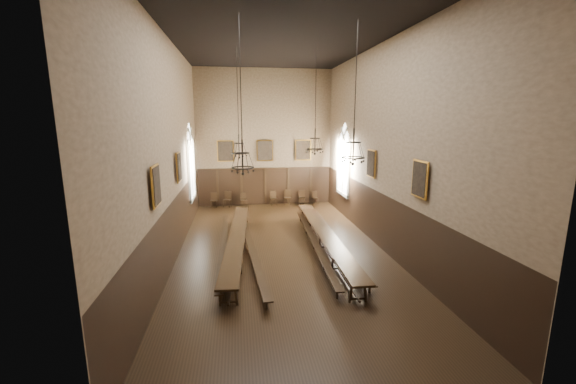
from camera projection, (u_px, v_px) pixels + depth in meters
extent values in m
cube|color=black|center=(282.00, 251.00, 15.70)|extent=(9.00, 18.00, 0.02)
cube|color=black|center=(281.00, 34.00, 13.90)|extent=(9.00, 18.00, 0.02)
cube|color=#887054|center=(265.00, 138.00, 23.54)|extent=(9.00, 0.02, 9.00)
cube|color=#887054|center=(347.00, 191.00, 6.06)|extent=(9.00, 0.02, 9.00)
cube|color=#887054|center=(170.00, 151.00, 14.17)|extent=(0.02, 18.00, 9.00)
cube|color=#887054|center=(383.00, 148.00, 15.43)|extent=(0.02, 18.00, 9.00)
cube|color=black|center=(237.00, 235.00, 15.39)|extent=(1.36, 10.24, 0.07)
cube|color=black|center=(325.00, 233.00, 15.67)|extent=(0.94, 10.47, 0.07)
cube|color=black|center=(223.00, 244.00, 15.38)|extent=(0.33, 9.33, 0.05)
cube|color=black|center=(250.00, 244.00, 15.26)|extent=(0.98, 10.22, 0.05)
cube|color=black|center=(314.00, 240.00, 15.78)|extent=(0.75, 9.79, 0.05)
cube|color=black|center=(337.00, 240.00, 15.90)|extent=(0.45, 9.22, 0.05)
cube|color=black|center=(214.00, 201.00, 23.40)|extent=(0.45, 0.45, 0.05)
cube|color=black|center=(214.00, 196.00, 23.53)|extent=(0.42, 0.07, 0.50)
cube|color=black|center=(227.00, 200.00, 23.48)|extent=(0.58, 0.58, 0.05)
cube|color=black|center=(227.00, 195.00, 23.62)|extent=(0.45, 0.18, 0.54)
cube|color=black|center=(244.00, 200.00, 23.73)|extent=(0.46, 0.46, 0.05)
cube|color=black|center=(244.00, 196.00, 23.84)|extent=(0.39, 0.11, 0.46)
cube|color=black|center=(274.00, 199.00, 24.02)|extent=(0.48, 0.48, 0.05)
cube|color=black|center=(273.00, 194.00, 24.14)|extent=(0.43, 0.10, 0.51)
cube|color=black|center=(288.00, 198.00, 24.11)|extent=(0.52, 0.52, 0.05)
cube|color=black|center=(287.00, 193.00, 24.24)|extent=(0.46, 0.12, 0.54)
cube|color=black|center=(302.00, 198.00, 24.29)|extent=(0.44, 0.44, 0.05)
cube|color=black|center=(302.00, 194.00, 24.42)|extent=(0.42, 0.06, 0.50)
cube|color=black|center=(315.00, 198.00, 24.40)|extent=(0.43, 0.43, 0.05)
cube|color=black|center=(315.00, 194.00, 24.51)|extent=(0.38, 0.10, 0.45)
cylinder|color=black|center=(237.00, 92.00, 16.57)|extent=(0.03, 0.03, 3.97)
torus|color=black|center=(239.00, 153.00, 17.15)|extent=(0.75, 0.75, 0.04)
torus|color=black|center=(239.00, 143.00, 17.05)|extent=(0.48, 0.48, 0.04)
cylinder|color=black|center=(239.00, 145.00, 17.07)|extent=(0.05, 0.05, 1.06)
cylinder|color=black|center=(316.00, 89.00, 16.61)|extent=(0.03, 0.03, 3.68)
torus|color=black|center=(315.00, 149.00, 17.18)|extent=(0.82, 0.82, 0.05)
torus|color=black|center=(315.00, 138.00, 17.08)|extent=(0.52, 0.52, 0.04)
cylinder|color=black|center=(315.00, 140.00, 17.10)|extent=(0.06, 0.06, 1.16)
cylinder|color=black|center=(240.00, 78.00, 11.39)|extent=(0.03, 0.03, 3.93)
torus|color=black|center=(243.00, 168.00, 11.97)|extent=(0.77, 0.77, 0.05)
torus|color=black|center=(242.00, 153.00, 11.87)|extent=(0.49, 0.49, 0.04)
cylinder|color=black|center=(242.00, 156.00, 11.89)|extent=(0.05, 0.05, 1.09)
cylinder|color=black|center=(356.00, 75.00, 12.08)|extent=(0.03, 0.03, 3.58)
torus|color=black|center=(353.00, 158.00, 12.65)|extent=(0.84, 0.84, 0.05)
torus|color=black|center=(354.00, 142.00, 12.54)|extent=(0.53, 0.53, 0.04)
cylinder|color=black|center=(353.00, 145.00, 12.56)|extent=(0.06, 0.06, 1.19)
cube|color=#B37E2B|center=(225.00, 151.00, 23.20)|extent=(1.10, 0.12, 1.40)
cube|color=black|center=(225.00, 151.00, 23.20)|extent=(0.98, 0.02, 1.28)
cube|color=#B37E2B|center=(265.00, 151.00, 23.57)|extent=(1.10, 0.12, 1.40)
cube|color=black|center=(265.00, 151.00, 23.57)|extent=(0.98, 0.02, 1.28)
cube|color=#B37E2B|center=(303.00, 150.00, 23.93)|extent=(1.10, 0.12, 1.40)
cube|color=black|center=(303.00, 150.00, 23.93)|extent=(0.98, 0.02, 1.28)
cube|color=#B37E2B|center=(179.00, 167.00, 15.31)|extent=(0.12, 1.00, 1.30)
cube|color=black|center=(179.00, 167.00, 15.31)|extent=(0.02, 0.88, 1.18)
cube|color=#B37E2B|center=(156.00, 186.00, 10.95)|extent=(0.12, 1.00, 1.30)
cube|color=black|center=(156.00, 186.00, 10.95)|extent=(0.02, 0.88, 1.18)
cube|color=#B37E2B|center=(371.00, 164.00, 16.54)|extent=(0.12, 1.00, 1.30)
cube|color=black|center=(371.00, 164.00, 16.54)|extent=(0.02, 0.88, 1.18)
cube|color=#B37E2B|center=(420.00, 179.00, 12.18)|extent=(0.12, 1.00, 1.30)
cube|color=black|center=(420.00, 179.00, 12.18)|extent=(0.02, 0.88, 1.18)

